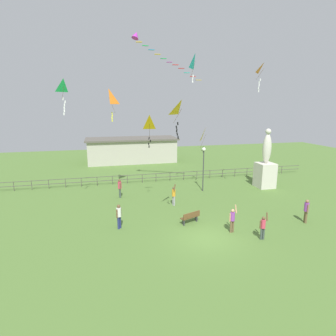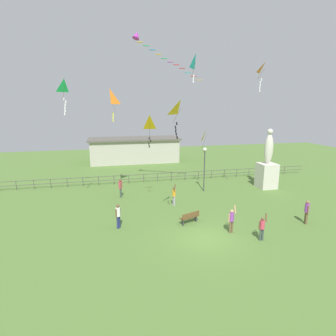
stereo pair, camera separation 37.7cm
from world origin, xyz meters
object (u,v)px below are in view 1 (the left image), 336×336
at_px(park_bench, 191,217).
at_px(kite_3, 195,62).
at_px(person_1, 263,226).
at_px(person_4, 306,210).
at_px(lamppost, 204,160).
at_px(person_3, 174,195).
at_px(kite_2, 109,98).
at_px(kite_1, 264,70).
at_px(person_2, 120,187).
at_px(statue_monument, 265,169).
at_px(person_5, 232,219).
at_px(kite_0, 206,135).
at_px(streamer_kite, 142,40).
at_px(kite_5, 182,109).
at_px(kite_6, 150,125).
at_px(person_0, 119,215).
at_px(kite_4, 64,88).

relative_size(park_bench, kite_3, 0.66).
xyz_separation_m(person_1, person_4, (4.45, 1.54, 0.10)).
bearing_deg(lamppost, person_1, -90.10).
height_order(person_3, kite_2, kite_2).
bearing_deg(kite_1, person_2, 163.43).
bearing_deg(statue_monument, kite_3, -169.58).
distance_m(person_5, kite_1, 12.57).
bearing_deg(person_4, kite_0, 110.81).
bearing_deg(person_3, kite_1, -2.62).
xyz_separation_m(park_bench, kite_3, (1.93, 5.23, 11.34)).
relative_size(person_5, kite_2, 0.68).
distance_m(statue_monument, streamer_kite, 17.10).
bearing_deg(person_2, kite_5, -65.37).
height_order(kite_3, kite_6, kite_3).
relative_size(lamppost, kite_2, 1.54).
bearing_deg(person_0, person_3, 35.91).
distance_m(kite_2, streamer_kite, 5.65).
height_order(person_3, streamer_kite, streamer_kite).
bearing_deg(lamppost, statue_monument, -2.21).
xyz_separation_m(kite_0, kite_1, (2.96, -4.71, 5.64)).
height_order(person_0, kite_3, kite_3).
bearing_deg(person_4, person_5, -178.49).
distance_m(park_bench, kite_4, 13.21).
xyz_separation_m(person_1, kite_3, (-1.67, 8.67, 10.90)).
relative_size(person_3, kite_6, 0.75).
height_order(kite_0, kite_4, kite_4).
xyz_separation_m(person_3, kite_4, (-8.15, 0.88, 8.59)).
bearing_deg(person_5, person_3, 112.66).
bearing_deg(kite_2, person_1, -53.56).
distance_m(kite_0, kite_3, 7.35).
xyz_separation_m(statue_monument, kite_3, (-8.37, -1.54, 9.87)).
distance_m(person_3, kite_2, 10.33).
distance_m(lamppost, kite_0, 2.62).
relative_size(person_0, person_4, 0.99).
height_order(person_4, kite_6, kite_6).
bearing_deg(kite_1, person_1, -117.48).
relative_size(lamppost, person_0, 2.53).
bearing_deg(person_1, kite_2, 126.44).
height_order(person_2, kite_2, kite_2).
xyz_separation_m(statue_monument, park_bench, (-10.30, -6.77, -1.47)).
relative_size(park_bench, person_5, 0.81).
xyz_separation_m(lamppost, person_0, (-8.64, -6.70, -2.19)).
distance_m(kite_5, streamer_kite, 9.55).
relative_size(person_1, person_5, 0.94).
bearing_deg(statue_monument, kite_4, -173.60).
bearing_deg(kite_2, kite_5, -65.70).
distance_m(person_3, kite_1, 12.58).
height_order(park_bench, kite_5, kite_5).
relative_size(kite_4, streamer_kite, 0.43).
xyz_separation_m(lamppost, park_bench, (-3.62, -7.03, -2.71)).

